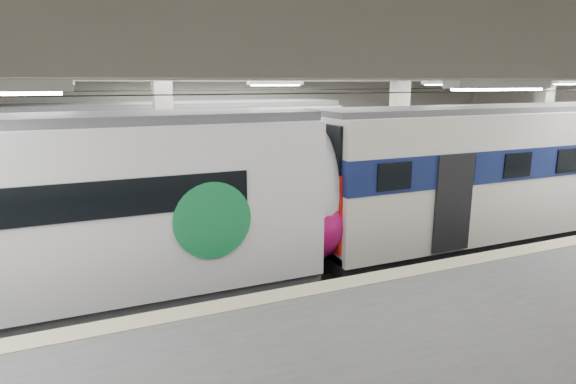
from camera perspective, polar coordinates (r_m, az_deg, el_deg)
name	(u,v)px	position (r m, az deg, el deg)	size (l,w,h in m)	color
station_hall	(339,162)	(10.69, 6.06, 3.50)	(36.00, 24.00, 5.75)	black
modern_emu	(98,216)	(11.29, -21.63, -2.63)	(13.35, 2.76, 4.33)	white
older_rer	(501,172)	(16.42, 23.97, 2.22)	(12.89, 2.85, 4.28)	white
far_train	(148,166)	(16.77, -16.26, 2.98)	(13.52, 3.14, 4.31)	white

